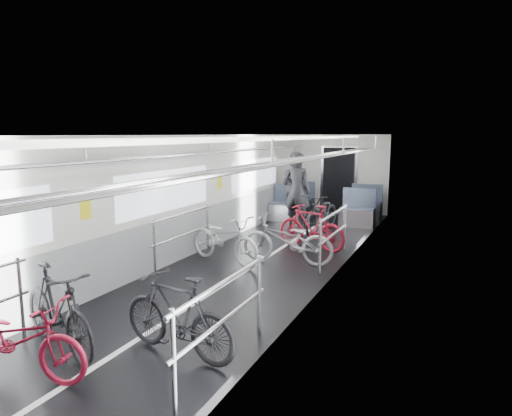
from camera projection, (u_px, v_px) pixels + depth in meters
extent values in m
cube|color=black|center=(240.00, 274.00, 7.94)|extent=(3.00, 14.00, 0.01)
cube|color=white|center=(239.00, 135.00, 7.55)|extent=(3.00, 14.00, 0.02)
cube|color=silver|center=(166.00, 201.00, 8.34)|extent=(0.02, 14.00, 2.40)
cube|color=silver|center=(326.00, 213.00, 7.14)|extent=(0.02, 14.00, 2.40)
cube|color=silver|center=(339.00, 174.00, 14.06)|extent=(3.00, 0.02, 2.40)
cube|color=white|center=(240.00, 274.00, 7.93)|extent=(0.08, 13.80, 0.01)
cube|color=gray|center=(169.00, 241.00, 8.45)|extent=(0.01, 13.90, 0.90)
cube|color=gray|center=(323.00, 259.00, 7.27)|extent=(0.01, 13.90, 0.90)
cube|color=white|center=(167.00, 191.00, 8.30)|extent=(0.01, 10.80, 0.75)
cube|color=white|center=(324.00, 200.00, 7.12)|extent=(0.01, 10.80, 0.75)
cube|color=white|center=(210.00, 139.00, 7.78)|extent=(0.14, 13.40, 0.05)
cube|color=white|center=(270.00, 139.00, 7.34)|extent=(0.14, 13.40, 0.05)
cube|color=black|center=(338.00, 180.00, 14.03)|extent=(0.95, 0.10, 2.00)
imported|color=#A81431|center=(17.00, 339.00, 4.50)|extent=(1.64, 0.82, 0.83)
imported|color=black|center=(57.00, 309.00, 5.07)|extent=(1.70, 0.99, 0.99)
imported|color=#AEAEB3|center=(225.00, 239.00, 8.62)|extent=(1.85, 1.12, 0.92)
imported|color=black|center=(178.00, 315.00, 4.98)|extent=(1.61, 0.67, 0.94)
imported|color=#9E9EA2|center=(287.00, 240.00, 8.53)|extent=(1.79, 0.76, 0.91)
imported|color=maroon|center=(311.00, 227.00, 9.59)|extent=(1.67, 0.84, 0.97)
imported|color=black|center=(322.00, 213.00, 11.21)|extent=(0.86, 1.94, 0.99)
imported|color=black|center=(297.00, 191.00, 11.50)|extent=(0.79, 0.59, 1.98)
imported|color=#322E36|center=(295.00, 186.00, 12.85)|extent=(1.12, 0.99, 1.91)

